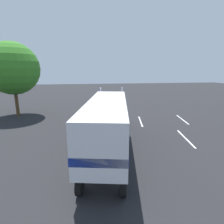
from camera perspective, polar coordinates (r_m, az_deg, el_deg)
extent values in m
plane|color=#232326|center=(20.95, 0.46, -3.91)|extent=(120.00, 120.00, 0.00)
cube|color=silver|center=(22.33, 9.11, -2.95)|extent=(4.34, 1.04, 0.01)
cube|color=silver|center=(18.13, 22.46, -7.79)|extent=(4.36, 0.93, 0.01)
cube|color=silver|center=(24.62, 21.53, -2.19)|extent=(4.36, 0.94, 0.01)
cube|color=#193399|center=(20.62, 0.09, 0.71)|extent=(2.26, 2.81, 1.20)
cube|color=#193399|center=(18.95, -0.13, 1.11)|extent=(1.87, 2.73, 2.20)
cube|color=silver|center=(21.54, 0.20, 1.26)|extent=(0.49, 2.07, 1.08)
cube|color=#193399|center=(20.61, 0.09, 0.87)|extent=(2.27, 2.85, 0.36)
cylinder|color=silver|center=(18.38, -3.65, 2.60)|extent=(0.18, 0.18, 3.40)
cylinder|color=silver|center=(18.27, 3.23, 2.54)|extent=(0.18, 0.18, 3.40)
cube|color=silver|center=(12.67, -1.56, -2.63)|extent=(10.81, 4.63, 2.80)
cube|color=#193399|center=(12.79, -1.54, -4.44)|extent=(10.81, 4.66, 0.44)
cylinder|color=silver|center=(19.77, -3.84, -2.13)|extent=(1.40, 0.88, 0.64)
cylinder|color=black|center=(21.27, -2.84, -2.11)|extent=(1.14, 0.51, 1.10)
cylinder|color=black|center=(21.18, 3.10, -2.18)|extent=(1.14, 0.51, 1.10)
cylinder|color=black|center=(19.08, -3.50, -3.96)|extent=(1.14, 0.51, 1.10)
cylinder|color=black|center=(18.97, 3.14, -4.06)|extent=(1.14, 0.51, 1.10)
cylinder|color=black|center=(14.47, -5.62, -9.85)|extent=(1.14, 0.51, 1.10)
cylinder|color=black|center=(14.33, 3.26, -10.05)|extent=(1.14, 0.51, 1.10)
cylinder|color=black|center=(9.95, -10.25, -21.84)|extent=(1.14, 0.51, 1.10)
cylinder|color=black|center=(9.75, 3.53, -22.48)|extent=(1.14, 0.51, 1.10)
cylinder|color=#2D3347|center=(15.13, -10.45, -9.52)|extent=(0.18, 0.18, 0.82)
cylinder|color=#2D3347|center=(15.02, -10.77, -9.72)|extent=(0.18, 0.18, 0.82)
cylinder|color=#333338|center=(14.81, -10.73, -7.13)|extent=(0.34, 0.34, 0.58)
sphere|color=tan|center=(14.68, -10.80, -5.65)|extent=(0.23, 0.23, 0.23)
cube|color=black|center=(14.91, -11.37, -6.90)|extent=(0.31, 0.27, 0.36)
cylinder|color=brown|center=(27.54, -28.18, 2.97)|extent=(0.44, 0.44, 3.98)
sphere|color=#357E23|center=(27.21, -29.22, 12.06)|extent=(6.82, 6.82, 6.82)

